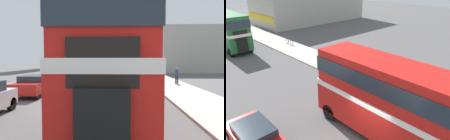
{
  "view_description": "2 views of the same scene",
  "coord_description": "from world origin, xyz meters",
  "views": [
    {
      "loc": [
        2.05,
        -10.94,
        2.54
      ],
      "look_at": [
        1.72,
        -1.33,
        2.02
      ],
      "focal_mm": 35.0,
      "sensor_mm": 36.0,
      "label": 1
    },
    {
      "loc": [
        -6.78,
        -5.51,
        8.25
      ],
      "look_at": [
        1.72,
        3.51,
        2.91
      ],
      "focal_mm": 35.0,
      "sensor_mm": 36.0,
      "label": 2
    }
  ],
  "objects": [
    {
      "name": "church_tower",
      "position": [
        -14.25,
        48.11,
        16.59
      ],
      "size": [
        5.27,
        5.27,
        32.46
      ],
      "color": "gray",
      "rests_on": "ground_plane"
    },
    {
      "name": "bicycle_on_pavement",
      "position": [
        7.3,
        18.56,
        0.48
      ],
      "size": [
        0.05,
        1.76,
        0.78
      ],
      "color": "black",
      "rests_on": "sidewalk_right"
    },
    {
      "name": "shop_building_block",
      "position": [
        19.78,
        31.03,
        4.1
      ],
      "size": [
        20.73,
        10.02,
        8.2
      ],
      "color": "#B2ADA3",
      "rests_on": "ground_plane"
    },
    {
      "name": "pedestrian_walking",
      "position": [
        7.49,
        9.92,
        0.99
      ],
      "size": [
        0.31,
        0.31,
        1.54
      ],
      "color": "#282833",
      "rests_on": "sidewalk_right"
    },
    {
      "name": "bus_distant",
      "position": [
        1.37,
        23.31,
        2.57
      ],
      "size": [
        2.52,
        10.05,
        4.34
      ],
      "color": "#1E602D",
      "rests_on": "ground_plane"
    },
    {
      "name": "double_decker_bus",
      "position": [
        1.72,
        -1.35,
        2.63
      ],
      "size": [
        2.43,
        11.02,
        4.44
      ],
      "color": "red",
      "rests_on": "ground_plane"
    },
    {
      "name": "sidewalk_right",
      "position": [
        6.75,
        0.0,
        0.06
      ],
      "size": [
        3.5,
        120.0,
        0.12
      ],
      "color": "#B7B2A8",
      "rests_on": "ground_plane"
    },
    {
      "name": "ground_plane",
      "position": [
        0.0,
        0.0,
        0.0
      ],
      "size": [
        120.0,
        120.0,
        0.0
      ],
      "primitive_type": "plane",
      "color": "#565454"
    },
    {
      "name": "car_parked_mid",
      "position": [
        -3.78,
        3.75,
        0.72
      ],
      "size": [
        1.83,
        4.17,
        1.36
      ],
      "color": "red",
      "rests_on": "ground_plane"
    }
  ]
}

